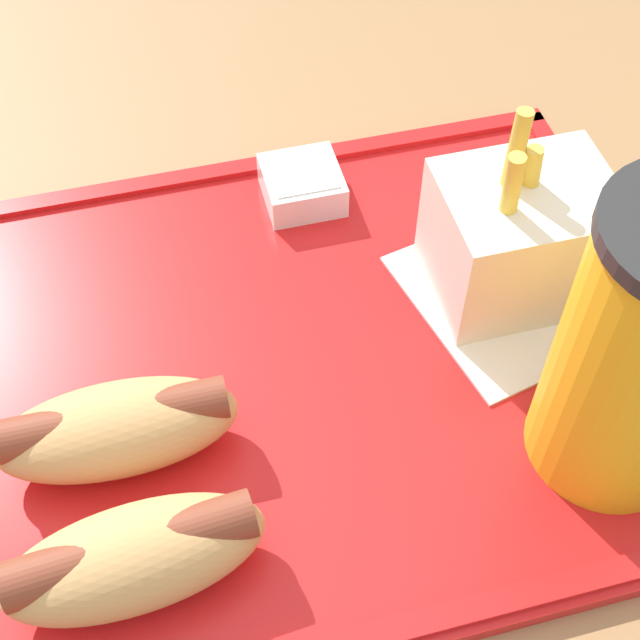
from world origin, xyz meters
name	(u,v)px	position (x,y,z in m)	size (l,w,h in m)	color
dining_table	(360,593)	(0.00, 0.00, 0.35)	(1.39, 0.92, 0.70)	olive
food_tray	(320,359)	(0.03, 0.00, 0.71)	(0.39, 0.32, 0.01)	red
paper_napkin	(532,285)	(-0.09, -0.02, 0.72)	(0.16, 0.14, 0.00)	white
hot_dog_far	(134,557)	(0.14, 0.10, 0.74)	(0.12, 0.06, 0.04)	tan
hot_dog_near	(117,428)	(0.14, 0.03, 0.74)	(0.12, 0.05, 0.04)	tan
fries_carton	(520,238)	(-0.08, -0.03, 0.75)	(0.09, 0.07, 0.12)	silver
sauce_cup_mayo	(302,184)	(0.02, -0.12, 0.73)	(0.05, 0.05, 0.02)	silver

